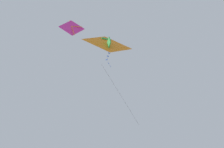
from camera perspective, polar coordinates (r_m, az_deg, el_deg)
kite_diamond_upper_right at (r=31.72m, az=-6.16°, el=7.01°), size 2.15×1.07×2.26m
kite_delta_far_centre at (r=29.05m, az=-0.66°, el=4.62°), size 3.77×2.55×7.45m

